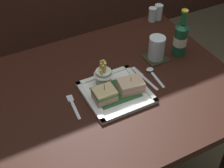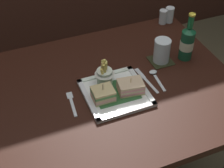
# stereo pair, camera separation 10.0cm
# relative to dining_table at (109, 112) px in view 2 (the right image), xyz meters

# --- Properties ---
(dining_table) EXTENTS (1.09, 0.85, 0.78)m
(dining_table) POSITION_rel_dining_table_xyz_m (0.00, 0.00, 0.00)
(dining_table) COLOR black
(dining_table) RESTS_ON ground_plane
(square_plate) EXTENTS (0.25, 0.25, 0.02)m
(square_plate) POSITION_rel_dining_table_xyz_m (0.01, -0.04, 0.15)
(square_plate) COLOR white
(square_plate) RESTS_ON dining_table
(sandwich_half_left) EXTENTS (0.09, 0.07, 0.08)m
(sandwich_half_left) POSITION_rel_dining_table_xyz_m (-0.05, -0.06, 0.18)
(sandwich_half_left) COLOR tan
(sandwich_half_left) RESTS_ON square_plate
(sandwich_half_right) EXTENTS (0.11, 0.09, 0.07)m
(sandwich_half_right) POSITION_rel_dining_table_xyz_m (0.07, -0.06, 0.18)
(sandwich_half_right) COLOR #DFC480
(sandwich_half_right) RESTS_ON square_plate
(fries_cup) EXTENTS (0.08, 0.08, 0.12)m
(fries_cup) POSITION_rel_dining_table_xyz_m (-0.01, 0.03, 0.20)
(fries_cup) COLOR silver
(fries_cup) RESTS_ON square_plate
(beer_bottle) EXTENTS (0.06, 0.06, 0.23)m
(beer_bottle) POSITION_rel_dining_table_xyz_m (0.40, 0.06, 0.23)
(beer_bottle) COLOR #184D31
(beer_bottle) RESTS_ON dining_table
(drink_coaster) EXTENTS (0.10, 0.10, 0.00)m
(drink_coaster) POSITION_rel_dining_table_xyz_m (0.29, 0.08, 0.15)
(drink_coaster) COLOR black
(drink_coaster) RESTS_ON dining_table
(water_glass) EXTENTS (0.07, 0.07, 0.11)m
(water_glass) POSITION_rel_dining_table_xyz_m (0.29, 0.08, 0.20)
(water_glass) COLOR silver
(water_glass) RESTS_ON dining_table
(fork) EXTENTS (0.03, 0.14, 0.00)m
(fork) POSITION_rel_dining_table_xyz_m (-0.17, -0.02, 0.15)
(fork) COLOR silver
(fork) RESTS_ON dining_table
(knife) EXTENTS (0.03, 0.18, 0.00)m
(knife) POSITION_rel_dining_table_xyz_m (0.17, -0.01, 0.15)
(knife) COLOR silver
(knife) RESTS_ON dining_table
(spoon) EXTENTS (0.04, 0.14, 0.01)m
(spoon) POSITION_rel_dining_table_xyz_m (0.22, -0.00, 0.15)
(spoon) COLOR silver
(spoon) RESTS_ON dining_table
(salt_shaker) EXTENTS (0.04, 0.04, 0.08)m
(salt_shaker) POSITION_rel_dining_table_xyz_m (0.45, 0.37, 0.18)
(salt_shaker) COLOR silver
(salt_shaker) RESTS_ON dining_table
(pepper_shaker) EXTENTS (0.04, 0.04, 0.08)m
(pepper_shaker) POSITION_rel_dining_table_xyz_m (0.49, 0.37, 0.18)
(pepper_shaker) COLOR silver
(pepper_shaker) RESTS_ON dining_table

